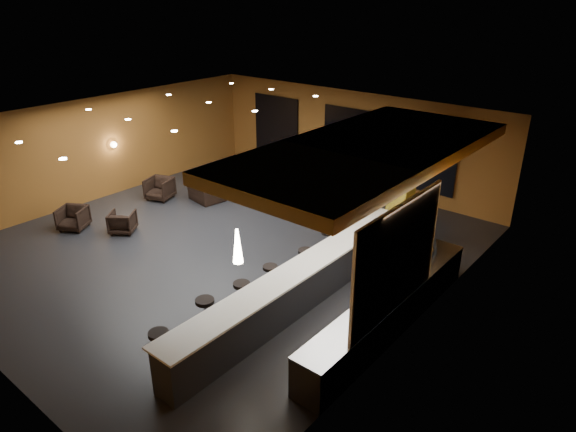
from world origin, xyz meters
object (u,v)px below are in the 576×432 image
Objects in this scene: staff_b at (412,242)px; bar_stool_0 at (160,345)px; prep_counter at (389,311)px; bar_stool_4 at (306,260)px; armchair_c at (160,189)px; bar_stool_5 at (328,240)px; staff_c at (424,248)px; armchair_b at (122,222)px; bar_stool_1 at (206,311)px; bar_stool_3 at (270,276)px; bar_counter at (302,287)px; staff_a at (385,244)px; pendant_2 at (375,177)px; armchair_a at (73,218)px; bar_stool_2 at (242,294)px; bar_stool_6 at (350,227)px; column at (402,182)px; armchair_d at (205,190)px; pendant_1 at (317,206)px; pendant_0 at (238,246)px.

bar_stool_0 is (-2.02, -6.40, -0.34)m from staff_b.
prep_counter is 2.75m from bar_stool_4.
bar_stool_4 reaches higher than armchair_c.
staff_c is at bearing 12.53° from bar_stool_5.
prep_counter reaches higher than armchair_b.
bar_stool_3 is at bearing 89.54° from bar_stool_1.
bar_counter is 2.63m from staff_a.
pendant_2 reaches higher than armchair_a.
bar_counter is 1.39m from bar_stool_2.
bar_stool_0 is 1.01× the size of bar_stool_6.
bar_stool_6 is (5.72, 3.74, 0.19)m from armchair_b.
bar_counter is at bearing -90.00° from column.
bar_stool_2 is at bearing 91.36° from bar_stool_0.
armchair_d is 7.63m from bar_stool_1.
column is 8.38m from armchair_b.
armchair_b is (-6.62, -4.94, -1.42)m from column.
bar_stool_6 is (-0.06, 4.51, 0.01)m from bar_stool_2.
bar_stool_0 reaches higher than bar_stool_5.
pendant_1 is 0.86× the size of bar_stool_6.
bar_stool_1 is 1.02m from bar_stool_2.
armchair_a is (-8.70, -3.67, -0.50)m from staff_a.
staff_c is at bearing -12.29° from bar_stool_6.
prep_counter is at bearing -11.28° from bar_stool_4.
staff_a is 2.07m from bar_stool_4.
staff_a is 6.12m from bar_stool_0.
staff_b reaches higher than bar_stool_6.
staff_a is 1.89m from bar_stool_6.
staff_a is 4.92m from bar_stool_1.
pendant_0 is 0.89× the size of armchair_a.
bar_stool_5 reaches higher than bar_stool_2.
bar_stool_2 is (-2.84, -1.61, 0.08)m from prep_counter.
bar_stool_6 is at bearing 94.98° from bar_stool_4.
pendant_2 is 0.40× the size of staff_c.
armchair_a is at bearing -152.38° from pendant_2.
bar_stool_6 is (0.00, 1.10, 0.00)m from bar_stool_5.
pendant_2 is at bearing 90.00° from pendant_1.
armchair_a is 7.88m from bar_stool_5.
pendant_2 is at bearing -24.05° from bar_stool_6.
staff_c is 2.17× the size of bar_stool_5.
armchair_d is (1.38, 4.16, 0.02)m from armchair_a.
pendant_0 is at bearing -64.79° from bar_stool_3.
bar_stool_0 is 4.46m from bar_stool_4.
staff_a is (0.73, 2.50, 0.36)m from bar_counter.
bar_stool_4 is at bearing -14.06° from armchair_a.
armchair_b is 0.90× the size of bar_stool_5.
bar_stool_0 is 1.02× the size of bar_stool_5.
bar_stool_0 is at bearing -106.32° from staff_c.
pendant_1 is 0.40× the size of staff_b.
pendant_1 reaches higher than bar_stool_1.
armchair_c is (0.04, 3.23, 0.03)m from armchair_a.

